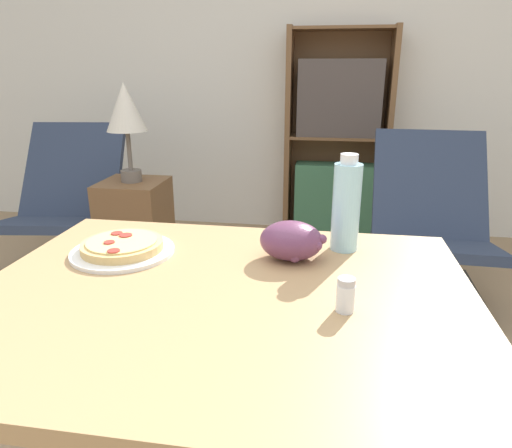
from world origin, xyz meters
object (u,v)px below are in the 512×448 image
at_px(pizza_on_plate, 123,248).
at_px(side_table, 137,235).
at_px(grape_bunch, 292,241).
at_px(lounge_chair_far, 427,251).
at_px(drink_bottle, 346,206).
at_px(salt_shaker, 346,295).
at_px(table_lamp, 126,112).
at_px(bookshelf, 337,146).
at_px(lounge_chair_near, 69,228).

height_order(pizza_on_plate, side_table, pizza_on_plate).
height_order(grape_bunch, lounge_chair_far, lounge_chair_far).
height_order(drink_bottle, side_table, drink_bottle).
distance_m(salt_shaker, side_table, 1.92).
xyz_separation_m(drink_bottle, table_lamp, (-1.09, 1.18, 0.11)).
relative_size(bookshelf, table_lamp, 2.85).
xyz_separation_m(grape_bunch, bookshelf, (0.13, 2.32, -0.14)).
bearing_deg(pizza_on_plate, side_table, 113.17).
distance_m(drink_bottle, lounge_chair_near, 2.13).
bearing_deg(side_table, grape_bunch, -52.60).
relative_size(drink_bottle, lounge_chair_near, 0.27).
xyz_separation_m(salt_shaker, bookshelf, (0.01, 2.56, -0.13)).
distance_m(lounge_chair_near, table_lamp, 0.86).
distance_m(grape_bunch, bookshelf, 2.33).
bearing_deg(table_lamp, salt_shaker, -54.00).
distance_m(pizza_on_plate, bookshelf, 2.42).
height_order(drink_bottle, table_lamp, table_lamp).
bearing_deg(lounge_chair_far, drink_bottle, -109.74).
bearing_deg(salt_shaker, side_table, 126.00).
relative_size(salt_shaker, lounge_chair_near, 0.08).
bearing_deg(lounge_chair_near, table_lamp, -20.89).
xyz_separation_m(drink_bottle, bookshelf, (0.01, 2.24, -0.21)).
relative_size(pizza_on_plate, salt_shaker, 3.72).
xyz_separation_m(grape_bunch, salt_shaker, (0.12, -0.23, -0.01)).
height_order(lounge_chair_near, table_lamp, table_lamp).
distance_m(salt_shaker, table_lamp, 1.86).
bearing_deg(bookshelf, side_table, -136.22).
bearing_deg(lounge_chair_far, lounge_chair_near, -179.42).
bearing_deg(lounge_chair_far, salt_shaker, -105.85).
distance_m(grape_bunch, side_table, 1.67).
xyz_separation_m(drink_bottle, salt_shaker, (-0.00, -0.32, -0.08)).
bearing_deg(side_table, drink_bottle, -47.21).
distance_m(lounge_chair_far, table_lamp, 1.74).
xyz_separation_m(side_table, table_lamp, (0.00, 0.00, 0.68)).
height_order(lounge_chair_far, table_lamp, table_lamp).
distance_m(drink_bottle, salt_shaker, 0.33).
bearing_deg(lounge_chair_near, salt_shaker, -53.41).
xyz_separation_m(lounge_chair_far, bookshelf, (-0.49, 0.98, 0.39)).
bearing_deg(bookshelf, table_lamp, -136.22).
height_order(salt_shaker, lounge_chair_near, lounge_chair_near).
bearing_deg(lounge_chair_near, grape_bunch, -51.24).
distance_m(salt_shaker, lounge_chair_near, 2.31).
distance_m(side_table, table_lamp, 0.68).
bearing_deg(drink_bottle, grape_bunch, -145.76).
bearing_deg(lounge_chair_far, pizza_on_plate, -125.23).
bearing_deg(grape_bunch, pizza_on_plate, -175.66).
bearing_deg(lounge_chair_far, side_table, -175.68).
height_order(grape_bunch, side_table, grape_bunch).
bearing_deg(pizza_on_plate, lounge_chair_near, 126.41).
bearing_deg(pizza_on_plate, lounge_chair_far, 53.04).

